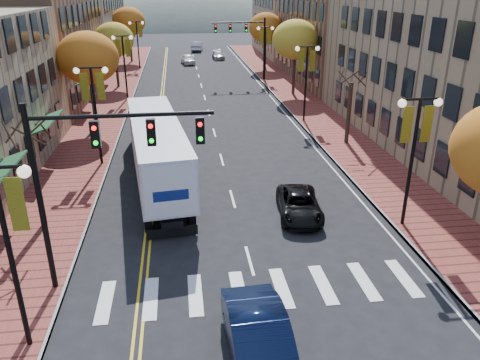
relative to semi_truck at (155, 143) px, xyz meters
name	(u,v)px	position (x,y,z in m)	size (l,w,h in m)	color
ground	(268,326)	(3.98, -13.19, -2.20)	(200.00, 200.00, 0.00)	black
sidewalk_left	(110,103)	(-5.02, 19.31, -2.12)	(4.00, 85.00, 0.15)	brown
sidewalk_right	(296,98)	(12.98, 19.31, -2.12)	(4.00, 85.00, 0.15)	brown
building_left_mid	(22,41)	(-13.02, 22.81, 3.30)	(12.00, 24.00, 11.00)	brown
building_left_far	(74,27)	(-13.02, 47.81, 2.55)	(12.00, 26.00, 9.50)	#9E8966
building_right_mid	(359,35)	(22.48, 28.81, 2.80)	(15.00, 24.00, 10.00)	brown
building_right_far	(309,18)	(22.48, 50.81, 3.30)	(15.00, 20.00, 11.00)	#9E8966
tree_left_a	(37,183)	(-5.02, -5.19, 0.05)	(0.28, 0.28, 4.20)	#382619
tree_left_b	(88,58)	(-5.02, 10.81, 3.25)	(4.48, 4.48, 7.21)	#382619
tree_left_c	(114,40)	(-5.02, 26.81, 2.86)	(4.16, 4.16, 6.69)	#382619
tree_left_d	(128,22)	(-5.02, 44.81, 3.41)	(4.61, 4.61, 7.42)	#382619
tree_right_b	(349,113)	(12.98, 4.81, 0.05)	(0.28, 0.28, 4.20)	#382619
tree_right_c	(295,40)	(12.98, 20.81, 3.25)	(4.48, 4.48, 7.21)	#382619
tree_right_d	(266,27)	(12.98, 36.81, 3.09)	(4.35, 4.35, 7.00)	#382619
lamp_left_a	(4,225)	(-3.52, -13.19, 2.10)	(1.96, 0.36, 6.05)	black
lamp_left_b	(94,97)	(-3.52, 2.81, 2.10)	(1.96, 0.36, 6.05)	black
lamp_left_c	(124,55)	(-3.52, 20.81, 2.10)	(1.96, 0.36, 6.05)	black
lamp_left_d	(137,36)	(-3.52, 38.81, 2.10)	(1.96, 0.36, 6.05)	black
lamp_right_a	(415,138)	(11.48, -7.19, 2.10)	(1.96, 0.36, 6.05)	black
lamp_right_b	(306,69)	(11.48, 10.81, 2.10)	(1.96, 0.36, 6.05)	black
lamp_right_c	(265,43)	(11.48, 28.81, 2.10)	(1.96, 0.36, 6.05)	black
traffic_mast_near	(93,163)	(-1.50, -10.19, 2.73)	(6.10, 0.35, 7.00)	black
traffic_mast_far	(248,37)	(9.45, 28.81, 2.73)	(6.10, 0.34, 7.00)	black
semi_truck	(155,143)	(0.00, 0.00, 0.00)	(4.22, 15.21, 3.76)	black
navy_sedan	(260,345)	(3.42, -14.90, -1.38)	(1.72, 4.93, 1.62)	black
black_suv	(299,205)	(6.96, -5.52, -1.61)	(1.96, 4.24, 1.18)	black
car_far_white	(188,59)	(2.95, 42.27, -1.51)	(1.63, 4.05, 1.38)	silver
car_far_silver	(218,55)	(7.62, 46.52, -1.61)	(1.64, 4.03, 1.17)	#A7A8AF
car_far_oncoming	(197,46)	(4.89, 56.18, -1.41)	(1.67, 4.79, 1.58)	#B9B9C1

